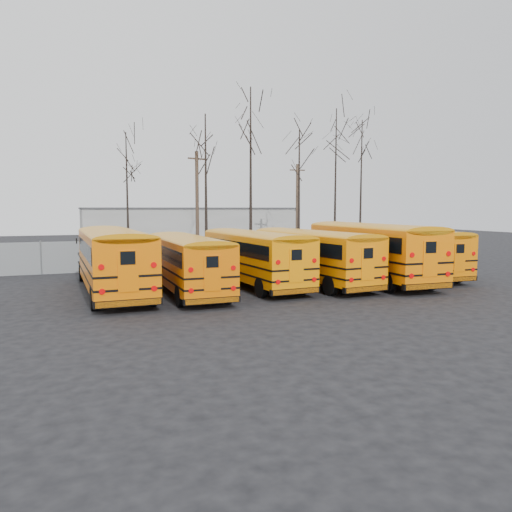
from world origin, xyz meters
name	(u,v)px	position (x,y,z in m)	size (l,w,h in m)	color
ground	(305,293)	(0.00, 0.00, 0.00)	(120.00, 120.00, 0.00)	black
fence	(228,252)	(0.00, 12.00, 1.00)	(40.00, 0.04, 2.00)	gray
distant_building	(189,227)	(2.00, 32.00, 2.00)	(22.00, 8.00, 4.00)	#BABAB5
bus_a	(113,255)	(-8.53, 3.07, 1.85)	(2.82, 11.33, 3.15)	black
bus_b	(186,259)	(-5.24, 2.13, 1.65)	(2.33, 10.09, 2.82)	black
bus_c	(253,253)	(-1.51, 3.04, 1.72)	(3.03, 10.60, 2.93)	black
bus_d	(311,252)	(1.58, 2.46, 1.73)	(3.39, 10.72, 2.95)	black
bus_e	(369,247)	(5.13, 2.39, 1.92)	(3.07, 11.81, 3.28)	black
bus_f	(405,248)	(8.32, 3.39, 1.69)	(2.63, 10.37, 2.89)	black
utility_pole_left	(197,206)	(-1.45, 14.72, 4.20)	(1.41, 0.56, 8.18)	#493729
utility_pole_right	(297,208)	(9.23, 20.03, 4.12)	(1.43, 0.25, 8.01)	brown
tree_0	(127,199)	(-6.38, 15.20, 4.67)	(0.26, 0.26, 9.33)	black
tree_1	(206,190)	(-0.90, 14.27, 5.40)	(0.26, 0.26, 10.80)	black
tree_2	(251,176)	(2.54, 14.17, 6.48)	(0.26, 0.26, 12.95)	black
tree_3	(299,196)	(6.27, 13.60, 4.99)	(0.26, 0.26, 9.98)	black
tree_4	(335,184)	(10.12, 14.76, 6.02)	(0.26, 0.26, 12.04)	black
tree_5	(361,188)	(14.01, 17.01, 5.87)	(0.26, 0.26, 11.74)	black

